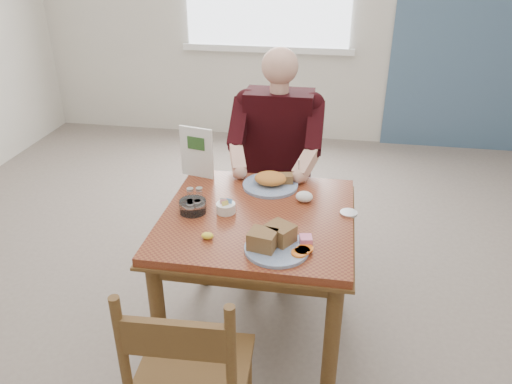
% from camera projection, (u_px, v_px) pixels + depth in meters
% --- Properties ---
extents(floor, '(6.00, 6.00, 0.00)m').
position_uv_depth(floor, '(257.00, 333.00, 2.72)').
color(floor, '#6C5E57').
rests_on(floor, ground).
extents(accent_panel, '(1.60, 0.02, 2.80)m').
position_uv_depth(accent_panel, '(489.00, 2.00, 4.45)').
color(accent_panel, '#415D79').
rests_on(accent_panel, ground).
extents(lemon_wedge, '(0.07, 0.06, 0.03)m').
position_uv_depth(lemon_wedge, '(207.00, 236.00, 2.18)').
color(lemon_wedge, yellow).
rests_on(lemon_wedge, table).
extents(napkin, '(0.09, 0.08, 0.05)m').
position_uv_depth(napkin, '(304.00, 197.00, 2.48)').
color(napkin, white).
rests_on(napkin, table).
extents(metal_dish, '(0.09, 0.09, 0.01)m').
position_uv_depth(metal_dish, '(349.00, 213.00, 2.38)').
color(metal_dish, silver).
rests_on(metal_dish, table).
extents(table, '(0.92, 0.92, 0.75)m').
position_uv_depth(table, '(258.00, 234.00, 2.43)').
color(table, brown).
rests_on(table, ground).
extents(chair_far, '(0.42, 0.42, 0.95)m').
position_uv_depth(chair_far, '(278.00, 190.00, 3.20)').
color(chair_far, brown).
rests_on(chair_far, ground).
extents(chair_near, '(0.44, 0.44, 0.95)m').
position_uv_depth(chair_near, '(190.00, 379.00, 1.84)').
color(chair_near, brown).
rests_on(chair_near, ground).
extents(diner, '(0.53, 0.56, 1.39)m').
position_uv_depth(diner, '(277.00, 147.00, 2.97)').
color(diner, gray).
rests_on(diner, chair_far).
extents(near_plate, '(0.35, 0.35, 0.09)m').
position_uv_depth(near_plate, '(276.00, 242.00, 2.10)').
color(near_plate, white).
rests_on(near_plate, table).
extents(far_plate, '(0.34, 0.34, 0.08)m').
position_uv_depth(far_plate, '(272.00, 181.00, 2.63)').
color(far_plate, white).
rests_on(far_plate, table).
extents(caddy, '(0.10, 0.10, 0.07)m').
position_uv_depth(caddy, '(226.00, 208.00, 2.38)').
color(caddy, white).
rests_on(caddy, table).
extents(shakers, '(0.08, 0.05, 0.08)m').
position_uv_depth(shakers, '(195.00, 195.00, 2.47)').
color(shakers, white).
rests_on(shakers, table).
extents(creamer, '(0.16, 0.16, 0.06)m').
position_uv_depth(creamer, '(193.00, 206.00, 2.38)').
color(creamer, white).
rests_on(creamer, table).
extents(menu, '(0.19, 0.06, 0.28)m').
position_uv_depth(menu, '(197.00, 152.00, 2.69)').
color(menu, white).
rests_on(menu, table).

